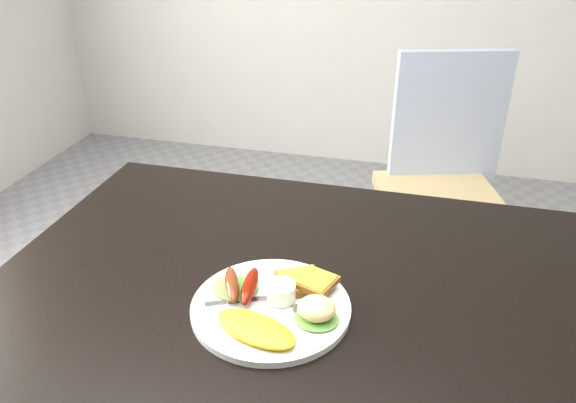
{
  "coord_description": "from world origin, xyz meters",
  "views": [
    {
      "loc": [
        0.16,
        -0.84,
        1.38
      ],
      "look_at": [
        -0.05,
        0.02,
        0.9
      ],
      "focal_mm": 35.0,
      "sensor_mm": 36.0,
      "label": 1
    }
  ],
  "objects": [
    {
      "name": "omelette",
      "position": [
        -0.06,
        -0.18,
        0.77
      ],
      "size": [
        0.16,
        0.11,
        0.02
      ],
      "primitive_type": "ellipsoid",
      "rotation": [
        0.0,
        0.0,
        -0.32
      ],
      "color": "yellow",
      "rests_on": "plate"
    },
    {
      "name": "dining_chair",
      "position": [
        0.25,
        0.97,
        0.45
      ],
      "size": [
        0.5,
        0.5,
        0.05
      ],
      "primitive_type": "cube",
      "rotation": [
        0.0,
        0.0,
        0.29
      ],
      "color": "tan",
      "rests_on": "ground"
    },
    {
      "name": "person",
      "position": [
        0.19,
        0.46,
        0.76
      ],
      "size": [
        0.6,
        0.45,
        1.52
      ],
      "primitive_type": "imported",
      "rotation": [
        0.0,
        0.0,
        3.3
      ],
      "color": "navy",
      "rests_on": "ground"
    },
    {
      "name": "fork",
      "position": [
        -0.09,
        -0.1,
        0.76
      ],
      "size": [
        0.15,
        0.07,
        0.0
      ],
      "primitive_type": "cube",
      "rotation": [
        0.0,
        0.0,
        0.41
      ],
      "color": "#ADAFB7",
      "rests_on": "plate"
    },
    {
      "name": "sausage_a",
      "position": [
        -0.13,
        -0.09,
        0.78
      ],
      "size": [
        0.06,
        0.1,
        0.02
      ],
      "primitive_type": "ellipsoid",
      "rotation": [
        0.0,
        0.0,
        0.4
      ],
      "color": "#5C2E15",
      "rests_on": "lettuce_left"
    },
    {
      "name": "lettuce_right",
      "position": [
        0.03,
        -0.12,
        0.77
      ],
      "size": [
        0.08,
        0.07,
        0.01
      ],
      "primitive_type": "ellipsoid",
      "rotation": [
        0.0,
        0.0,
        -0.03
      ],
      "color": "#538231",
      "rests_on": "plate"
    },
    {
      "name": "toast_b",
      "position": [
        0.01,
        -0.04,
        0.78
      ],
      "size": [
        0.08,
        0.08,
        0.01
      ],
      "primitive_type": "cube",
      "rotation": [
        0.0,
        0.0,
        -0.33
      ],
      "color": "#996627",
      "rests_on": "toast_a"
    },
    {
      "name": "plate",
      "position": [
        -0.05,
        -0.1,
        0.76
      ],
      "size": [
        0.28,
        0.28,
        0.01
      ],
      "primitive_type": "cylinder",
      "color": "white",
      "rests_on": "dining_table"
    },
    {
      "name": "toast_a",
      "position": [
        -0.02,
        -0.04,
        0.77
      ],
      "size": [
        0.1,
        0.1,
        0.01
      ],
      "primitive_type": "cube",
      "rotation": [
        0.0,
        0.0,
        0.51
      ],
      "color": "brown",
      "rests_on": "plate"
    },
    {
      "name": "lettuce_left",
      "position": [
        -0.13,
        -0.08,
        0.77
      ],
      "size": [
        0.09,
        0.08,
        0.01
      ],
      "primitive_type": "ellipsoid",
      "rotation": [
        0.0,
        0.0,
        -0.05
      ],
      "color": "#569F39",
      "rests_on": "plate"
    },
    {
      "name": "ramekin",
      "position": [
        -0.04,
        -0.09,
        0.78
      ],
      "size": [
        0.07,
        0.07,
        0.03
      ],
      "primitive_type": "cylinder",
      "rotation": [
        0.0,
        0.0,
        -0.36
      ],
      "color": "white",
      "rests_on": "plate"
    },
    {
      "name": "sausage_b",
      "position": [
        -0.1,
        -0.09,
        0.78
      ],
      "size": [
        0.04,
        0.11,
        0.03
      ],
      "primitive_type": "ellipsoid",
      "rotation": [
        0.0,
        0.0,
        0.12
      ],
      "color": "#6A0E06",
      "rests_on": "lettuce_left"
    },
    {
      "name": "dining_table",
      "position": [
        0.0,
        0.0,
        0.73
      ],
      "size": [
        1.2,
        0.8,
        0.04
      ],
      "primitive_type": "cube",
      "color": "black",
      "rests_on": "ground"
    },
    {
      "name": "potato_salad",
      "position": [
        0.03,
        -0.12,
        0.79
      ],
      "size": [
        0.07,
        0.07,
        0.03
      ],
      "primitive_type": "ellipsoid",
      "rotation": [
        0.0,
        0.0,
        -0.09
      ],
      "color": "#F4E8A6",
      "rests_on": "lettuce_right"
    }
  ]
}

